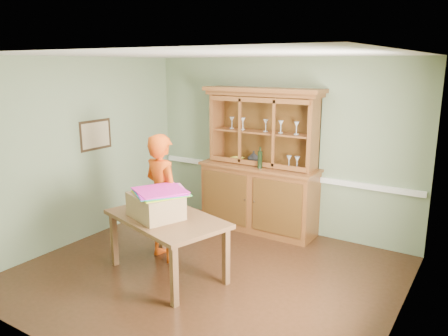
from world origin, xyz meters
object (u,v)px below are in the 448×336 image
Objects in this scene: cardboard_box at (156,206)px; dining_table at (167,224)px; china_hutch at (260,182)px; person at (163,197)px.

dining_table is at bearing 36.77° from cardboard_box.
cardboard_box reaches higher than dining_table.
person is at bearing -109.62° from china_hutch.
cardboard_box is 0.36× the size of person.
dining_table is 0.54m from person.
china_hutch is 2.02m from dining_table.
dining_table is (-0.23, -2.00, -0.12)m from china_hutch.
person reaches higher than cardboard_box.
cardboard_box is (-0.10, -0.08, 0.24)m from dining_table.
dining_table is 2.75× the size of cardboard_box.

